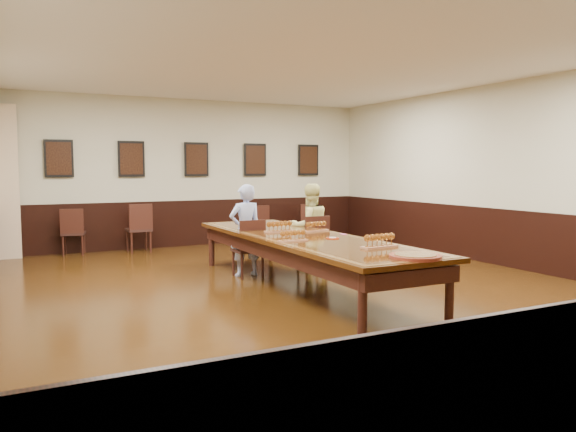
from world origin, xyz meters
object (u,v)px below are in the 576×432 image
conference_table (304,246)px  carved_platter (415,256)px  person_man (245,230)px  spare_chair_b (139,228)px  spare_chair_a (73,232)px  chair_woman (312,243)px  person_woman (310,227)px  chair_man (248,248)px  spare_chair_c (257,224)px  spare_chair_d (306,222)px

conference_table → carved_platter: bearing=-86.1°
conference_table → carved_platter: size_ratio=7.63×
person_man → spare_chair_b: bearing=-74.1°
spare_chair_a → chair_woman: bearing=146.0°
person_man → person_woman: size_ratio=1.01×
chair_man → spare_chair_c: chair_man is taller
spare_chair_b → carved_platter: spare_chair_b is taller
spare_chair_d → conference_table: bearing=71.1°
chair_man → spare_chair_c: (1.79, 3.71, -0.03)m
chair_man → person_man: (-0.00, 0.10, 0.27)m
spare_chair_b → spare_chair_d: (3.89, -0.01, -0.06)m
chair_woman → spare_chair_c: bearing=-94.9°
chair_man → spare_chair_d: size_ratio=1.04×
chair_man → spare_chair_a: 4.23m
person_man → spare_chair_a: bearing=-58.4°
spare_chair_a → person_man: bearing=134.8°
person_man → carved_platter: (0.54, -3.48, 0.04)m
person_man → person_woman: (1.19, 0.02, -0.00)m
spare_chair_a → carved_platter: spare_chair_a is taller
spare_chair_c → conference_table: size_ratio=0.17×
spare_chair_b → carved_platter: 6.95m
chair_woman → person_man: size_ratio=0.64×
spare_chair_c → spare_chair_d: 1.16m
spare_chair_a → conference_table: (2.60, -4.74, 0.15)m
spare_chair_c → person_woman: 3.65m
spare_chair_c → spare_chair_b: bearing=-6.9°
chair_man → spare_chair_a: bearing=-59.1°
spare_chair_c → carved_platter: size_ratio=1.31×
conference_table → spare_chair_a: bearing=118.7°
chair_man → carved_platter: (0.54, -3.38, 0.31)m
chair_man → chair_woman: bearing=-179.7°
chair_woman → conference_table: (-0.79, -1.16, 0.15)m
spare_chair_c → person_woman: person_woman is taller
chair_woman → person_woman: (0.01, 0.10, 0.26)m
person_woman → spare_chair_b: bearing=-52.0°
spare_chair_d → spare_chair_a: bearing=7.7°
spare_chair_a → carved_platter: 7.51m
spare_chair_d → person_man: (-2.91, -3.29, 0.29)m
chair_man → conference_table: size_ratio=0.18×
chair_woman → spare_chair_b: spare_chair_b is taller
conference_table → chair_man: bearing=108.8°
spare_chair_c → conference_table: spare_chair_c is taller
conference_table → spare_chair_d: bearing=60.9°
chair_woman → person_woman: size_ratio=0.64×
spare_chair_b → chair_woman: bearing=121.3°
spare_chair_b → person_woman: (2.17, -3.28, 0.23)m
person_woman → spare_chair_d: bearing=-113.3°
spare_chair_d → conference_table: (-2.52, -4.52, 0.17)m
spare_chair_b → conference_table: spare_chair_b is taller
spare_chair_d → person_woman: (-1.72, -3.27, 0.29)m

